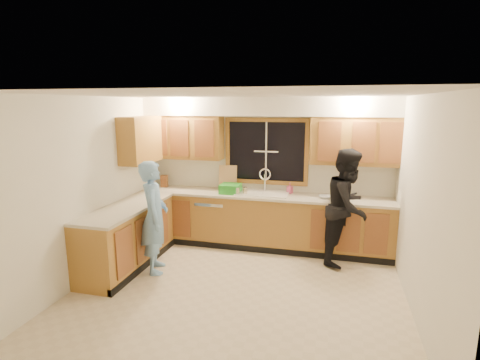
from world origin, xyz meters
name	(u,v)px	position (x,y,z in m)	size (l,w,h in m)	color
floor	(238,290)	(0.00, 0.00, 0.00)	(4.20, 4.20, 0.00)	beige
ceiling	(238,95)	(0.00, 0.00, 2.50)	(4.20, 4.20, 0.00)	white
wall_back	(266,172)	(0.00, 1.90, 1.25)	(4.20, 4.20, 0.00)	white
wall_left	(92,188)	(-2.10, 0.00, 1.25)	(3.80, 3.80, 0.00)	white
wall_right	(421,209)	(2.10, 0.00, 1.25)	(3.80, 3.80, 0.00)	white
base_cabinets_back	(262,221)	(0.00, 1.60, 0.44)	(4.20, 0.60, 0.88)	#A97631
base_cabinets_left	(128,237)	(-1.80, 0.35, 0.44)	(0.60, 1.90, 0.88)	#A97631
countertop_back	(262,195)	(0.00, 1.58, 0.90)	(4.20, 0.63, 0.04)	beige
countertop_left	(127,207)	(-1.79, 0.35, 0.90)	(0.63, 1.90, 0.04)	beige
upper_cabinets_left	(185,137)	(-1.43, 1.73, 1.83)	(1.35, 0.33, 0.75)	#A97631
upper_cabinets_right	(354,141)	(1.43, 1.73, 1.83)	(1.35, 0.33, 0.75)	#A97631
upper_cabinets_return	(141,140)	(-1.94, 1.12, 1.83)	(0.33, 0.90, 0.75)	#A97631
soffit	(265,107)	(0.00, 1.72, 2.35)	(4.20, 0.35, 0.30)	white
window_frame	(266,151)	(0.00, 1.89, 1.60)	(1.44, 0.03, 1.14)	black
sink	(263,197)	(0.00, 1.60, 0.86)	(0.86, 0.52, 0.57)	white
dishwasher	(214,220)	(-0.85, 1.59, 0.41)	(0.60, 0.56, 0.82)	silver
stove	(105,251)	(-1.80, -0.22, 0.45)	(0.58, 0.75, 0.90)	silver
man	(154,217)	(-1.31, 0.28, 0.81)	(0.59, 0.39, 1.62)	#7DB2EC
woman	(348,207)	(1.37, 1.27, 0.88)	(0.85, 0.67, 1.76)	black
knife_block	(164,181)	(-1.83, 1.70, 1.03)	(0.12, 0.10, 0.21)	brown
cutting_board	(228,177)	(-0.67, 1.82, 1.13)	(0.32, 0.02, 0.42)	tan
dish_crate	(231,189)	(-0.54, 1.53, 1.00)	(0.33, 0.31, 0.15)	green
soap_bottle	(290,188)	(0.43, 1.76, 1.01)	(0.08, 0.08, 0.18)	#D55181
bowl	(325,197)	(1.02, 1.55, 0.94)	(0.19, 0.19, 0.05)	silver
can_left	(237,191)	(-0.39, 1.41, 0.99)	(0.07, 0.07, 0.13)	beige
can_right	(245,191)	(-0.26, 1.45, 0.99)	(0.07, 0.07, 0.13)	beige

